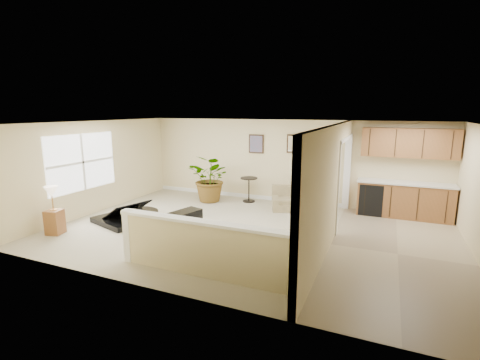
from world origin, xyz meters
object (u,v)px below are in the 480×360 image
at_px(piano, 125,201).
at_px(small_plant, 327,208).
at_px(piano_bench, 185,222).
at_px(accent_table, 249,186).
at_px(loveseat, 298,198).
at_px(lamp_stand, 54,214).
at_px(palm_plant, 211,179).

distance_m(piano, small_plant, 5.26).
distance_m(piano_bench, accent_table, 3.15).
bearing_deg(piano, accent_table, 70.05).
height_order(loveseat, accent_table, loveseat).
bearing_deg(lamp_stand, piano_bench, 24.91).
height_order(piano, lamp_stand, piano).
xyz_separation_m(piano_bench, lamp_stand, (-2.68, -1.25, 0.21)).
xyz_separation_m(piano, loveseat, (3.80, 2.79, -0.20)).
xyz_separation_m(loveseat, small_plant, (0.88, -0.41, -0.09)).
bearing_deg(piano_bench, lamp_stand, -155.09).
bearing_deg(piano, palm_plant, 82.59).
height_order(accent_table, palm_plant, palm_plant).
height_order(loveseat, small_plant, loveseat).
height_order(loveseat, palm_plant, palm_plant).
bearing_deg(lamp_stand, accent_table, 55.31).
height_order(piano, palm_plant, palm_plant).
distance_m(palm_plant, lamp_stand, 4.41).
bearing_deg(accent_table, palm_plant, -158.49).
xyz_separation_m(piano_bench, palm_plant, (-0.73, 2.70, 0.45)).
height_order(accent_table, lamp_stand, lamp_stand).
bearing_deg(loveseat, piano_bench, -143.56).
relative_size(loveseat, palm_plant, 1.18).
relative_size(piano_bench, lamp_stand, 0.69).
xyz_separation_m(palm_plant, small_plant, (3.54, -0.17, -0.49)).
bearing_deg(lamp_stand, loveseat, 42.23).
bearing_deg(small_plant, piano_bench, -138.04).
bearing_deg(piano_bench, palm_plant, 105.12).
relative_size(piano_bench, palm_plant, 0.52).
bearing_deg(loveseat, palm_plant, 164.91).
height_order(palm_plant, small_plant, palm_plant).
bearing_deg(piano_bench, small_plant, 41.96).
relative_size(loveseat, lamp_stand, 1.55).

